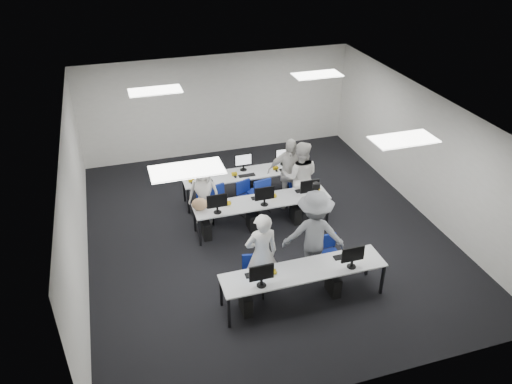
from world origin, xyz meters
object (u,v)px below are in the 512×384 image
object	(u,v)px
desk_mid	(262,203)
chair_7	(296,190)
student_0	(261,254)
chair_0	(253,282)
chair_1	(329,261)
chair_4	(298,199)
chair_6	(258,200)
student_2	(204,193)
photographer	(314,235)
chair_2	(205,212)
student_3	(289,173)
desk_front	(304,272)
student_1	(300,177)
chair_5	(213,204)
chair_3	(247,204)

from	to	relation	value
desk_mid	chair_7	size ratio (longest dim) A/B	3.54
chair_7	student_0	world-z (taller)	student_0
chair_0	chair_1	distance (m)	1.73
chair_4	chair_6	xyz separation A→B (m)	(-1.00, 0.17, 0.05)
chair_0	student_2	distance (m)	2.90
desk_mid	photographer	bearing A→B (deg)	-75.67
chair_0	chair_7	distance (m)	3.73
chair_2	student_3	bearing A→B (deg)	12.60
desk_front	student_1	world-z (taller)	student_1
desk_mid	chair_7	distance (m)	1.60
student_1	chair_5	bearing A→B (deg)	11.40
chair_4	photographer	world-z (taller)	photographer
chair_6	photographer	bearing A→B (deg)	-93.03
student_1	student_3	xyz separation A→B (m)	(-0.20, 0.24, 0.00)
chair_0	student_0	world-z (taller)	student_0
chair_1	student_3	bearing A→B (deg)	84.87
chair_5	chair_6	world-z (taller)	chair_6
chair_5	student_2	xyz separation A→B (m)	(-0.24, -0.19, 0.47)
desk_mid	chair_3	world-z (taller)	chair_3
desk_front	photographer	distance (m)	0.90
chair_1	chair_2	xyz separation A→B (m)	(-2.08, 2.61, 0.00)
chair_0	photographer	size ratio (longest dim) A/B	0.42
chair_3	student_0	distance (m)	2.91
chair_7	chair_1	bearing A→B (deg)	-93.46
chair_1	chair_7	world-z (taller)	chair_7
photographer	desk_mid	bearing A→B (deg)	-57.74
photographer	student_2	bearing A→B (deg)	-38.83
chair_2	chair_4	bearing A→B (deg)	8.17
chair_0	chair_7	world-z (taller)	chair_7
student_0	student_3	world-z (taller)	student_3
student_2	photographer	world-z (taller)	photographer
desk_mid	chair_2	xyz separation A→B (m)	(-1.23, 0.64, -0.42)
desk_front	chair_3	world-z (taller)	chair_3
student_2	photographer	distance (m)	3.12
student_2	student_3	distance (m)	2.16
desk_front	chair_7	bearing A→B (deg)	70.87
desk_front	chair_5	bearing A→B (deg)	105.70
student_3	chair_2	bearing A→B (deg)	-154.17
chair_3	photographer	world-z (taller)	photographer
student_1	chair_4	bearing A→B (deg)	-72.74
chair_6	student_1	bearing A→B (deg)	-23.62
chair_4	student_2	distance (m)	2.42
chair_7	student_3	xyz separation A→B (m)	(-0.30, -0.22, 0.64)
desk_mid	chair_1	xyz separation A→B (m)	(0.85, -1.97, -0.42)
desk_mid	student_0	size ratio (longest dim) A/B	1.77
chair_2	student_2	distance (m)	0.50
chair_3	photographer	bearing A→B (deg)	-95.52
chair_5	student_0	world-z (taller)	student_0
desk_mid	student_3	distance (m)	1.21
desk_mid	student_2	bearing A→B (deg)	150.11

